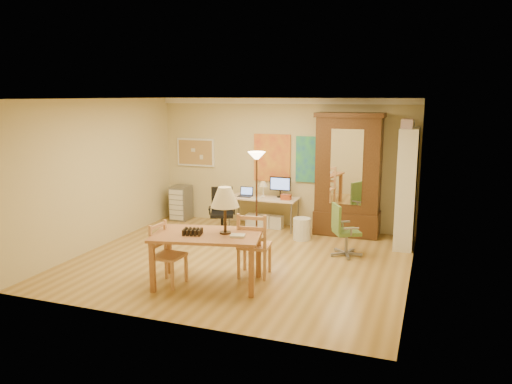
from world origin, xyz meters
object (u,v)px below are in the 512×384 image
(office_chair_black, at_px, (222,223))
(office_chair_green, at_px, (344,242))
(computer_desk, at_px, (266,209))
(bookshelf, at_px, (407,188))
(dining_table, at_px, (214,224))
(armoire, at_px, (348,182))

(office_chair_black, relative_size, office_chair_green, 1.04)
(computer_desk, xyz_separation_m, bookshelf, (2.83, -0.35, 0.69))
(computer_desk, relative_size, office_chair_green, 1.56)
(dining_table, bearing_deg, armoire, 67.93)
(bookshelf, bearing_deg, armoire, 158.79)
(office_chair_green, bearing_deg, armoire, 98.01)
(office_chair_green, relative_size, bookshelf, 0.42)
(computer_desk, height_order, armoire, armoire)
(office_chair_green, height_order, armoire, armoire)
(dining_table, height_order, bookshelf, bookshelf)
(dining_table, distance_m, office_chair_green, 2.63)
(office_chair_black, distance_m, bookshelf, 3.58)
(dining_table, distance_m, armoire, 3.66)
(office_chair_green, height_order, bookshelf, bookshelf)
(dining_table, xyz_separation_m, armoire, (1.38, 3.39, 0.13))
(dining_table, xyz_separation_m, office_chair_black, (-0.93, 2.42, -0.67))
(computer_desk, xyz_separation_m, armoire, (1.70, 0.09, 0.66))
(dining_table, relative_size, office_chair_black, 1.78)
(dining_table, relative_size, office_chair_green, 1.86)
(dining_table, bearing_deg, office_chair_black, 111.06)
(computer_desk, bearing_deg, bookshelf, -7.12)
(dining_table, bearing_deg, office_chair_green, 51.73)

